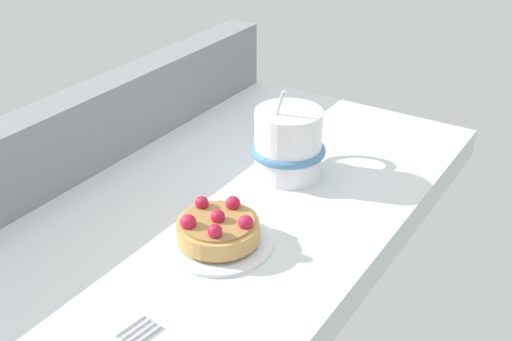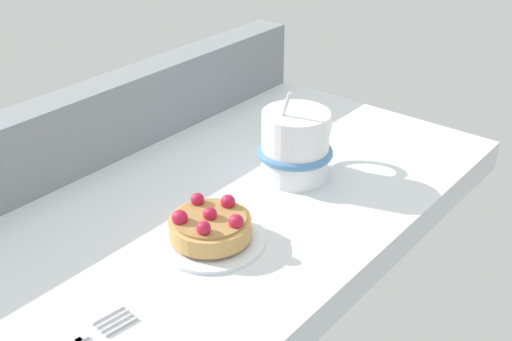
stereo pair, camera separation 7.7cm
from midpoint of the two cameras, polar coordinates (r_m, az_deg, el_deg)
ground_plane at (r=80.37cm, az=-7.83°, el=-4.85°), size 80.89×43.55×4.16cm
window_rail_back at (r=89.18cm, az=-17.73°, el=2.93°), size 79.28×5.15×10.44cm
dessert_plate at (r=72.98cm, az=-6.30°, el=-6.21°), size 12.11×12.11×0.91cm
raspberry_tart at (r=71.97cm, az=-6.39°, el=-5.03°), size 9.11×9.11×3.63cm
coffee_mug at (r=84.38cm, az=0.25°, el=2.28°), size 13.05×9.78×12.35cm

